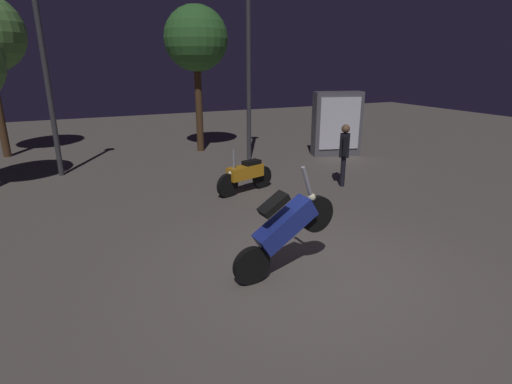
% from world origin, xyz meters
% --- Properties ---
extents(ground_plane, '(40.00, 40.00, 0.00)m').
position_xyz_m(ground_plane, '(0.00, 0.00, 0.00)').
color(ground_plane, '#605951').
extents(motorcycle_blue_foreground, '(1.66, 0.36, 1.63)m').
position_xyz_m(motorcycle_blue_foreground, '(-0.38, 0.09, 0.74)').
color(motorcycle_blue_foreground, black).
rests_on(motorcycle_blue_foreground, ground_plane).
extents(motorcycle_orange_parked_left, '(1.62, 0.59, 1.11)m').
position_xyz_m(motorcycle_orange_parked_left, '(0.69, 3.99, 0.44)').
color(motorcycle_orange_parked_left, black).
rests_on(motorcycle_orange_parked_left, ground_plane).
extents(person_rider_beside, '(0.48, 0.57, 1.56)m').
position_xyz_m(person_rider_beside, '(3.17, 3.47, 0.92)').
color(person_rider_beside, black).
rests_on(person_rider_beside, ground_plane).
extents(streetlamp_near, '(0.36, 0.36, 5.46)m').
position_xyz_m(streetlamp_near, '(2.19, 7.14, 3.43)').
color(streetlamp_near, '#38383D').
rests_on(streetlamp_near, ground_plane).
extents(streetlamp_far, '(0.36, 0.36, 4.94)m').
position_xyz_m(streetlamp_far, '(-3.37, 7.57, 3.14)').
color(streetlamp_far, '#38383D').
rests_on(streetlamp_far, ground_plane).
extents(tree_center_bg, '(2.10, 2.10, 4.80)m').
position_xyz_m(tree_center_bg, '(1.15, 9.05, 3.71)').
color(tree_center_bg, '#4C331E').
rests_on(tree_center_bg, ground_plane).
extents(kiosk_billboard, '(1.68, 0.91, 2.10)m').
position_xyz_m(kiosk_billboard, '(5.09, 6.46, 1.05)').
color(kiosk_billboard, '#595960').
rests_on(kiosk_billboard, ground_plane).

